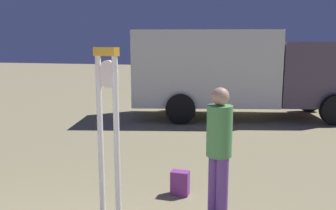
{
  "coord_description": "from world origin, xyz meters",
  "views": [
    {
      "loc": [
        1.82,
        -1.76,
        2.29
      ],
      "look_at": [
        -0.01,
        4.45,
        1.2
      ],
      "focal_mm": 37.1,
      "sensor_mm": 36.0,
      "label": 1
    }
  ],
  "objects_px": {
    "person_near_clock": "(219,146)",
    "standing_clock": "(108,126)",
    "box_truck_near": "(228,70)",
    "backpack": "(180,183)"
  },
  "relations": [
    {
      "from": "backpack",
      "to": "box_truck_near",
      "type": "relative_size",
      "value": 0.06
    },
    {
      "from": "person_near_clock",
      "to": "box_truck_near",
      "type": "height_order",
      "value": "box_truck_near"
    },
    {
      "from": "box_truck_near",
      "to": "person_near_clock",
      "type": "bearing_deg",
      "value": -84.21
    },
    {
      "from": "backpack",
      "to": "box_truck_near",
      "type": "distance_m",
      "value": 6.51
    },
    {
      "from": "standing_clock",
      "to": "backpack",
      "type": "xyz_separation_m",
      "value": [
        0.57,
        1.27,
        -1.16
      ]
    },
    {
      "from": "backpack",
      "to": "standing_clock",
      "type": "bearing_deg",
      "value": -114.32
    },
    {
      "from": "person_near_clock",
      "to": "box_truck_near",
      "type": "xyz_separation_m",
      "value": [
        -0.7,
        6.91,
        0.55
      ]
    },
    {
      "from": "person_near_clock",
      "to": "backpack",
      "type": "xyz_separation_m",
      "value": [
        -0.67,
        0.54,
        -0.8
      ]
    },
    {
      "from": "standing_clock",
      "to": "person_near_clock",
      "type": "xyz_separation_m",
      "value": [
        1.24,
        0.73,
        -0.36
      ]
    },
    {
      "from": "person_near_clock",
      "to": "standing_clock",
      "type": "bearing_deg",
      "value": -149.45
    }
  ]
}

